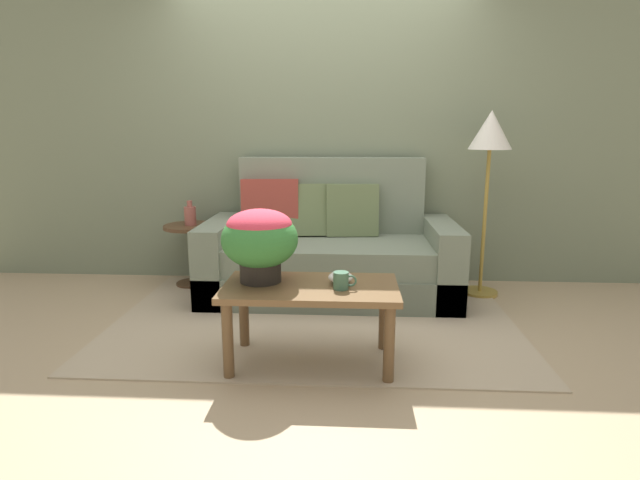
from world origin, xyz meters
TOP-DOWN VIEW (x-y plane):
  - ground_plane at (0.00, 0.00)m, footprint 14.00×14.00m
  - wall_back at (0.00, 1.19)m, footprint 6.40×0.12m
  - area_rug at (0.00, 0.08)m, footprint 2.77×1.91m
  - couch at (0.07, 0.70)m, footprint 1.99×0.93m
  - coffee_table at (0.03, -0.59)m, footprint 0.98×0.54m
  - side_table at (-1.11, 0.86)m, footprint 0.45×0.45m
  - floor_lamp at (1.31, 0.75)m, footprint 0.33×0.33m
  - potted_plant at (-0.27, -0.53)m, footprint 0.43×0.43m
  - coffee_mug at (0.20, -0.66)m, footprint 0.13×0.08m
  - snack_bowl at (0.19, -0.56)m, footprint 0.14×0.14m
  - table_vase at (-1.11, 0.85)m, footprint 0.10×0.10m

SIDE VIEW (x-z plane):
  - ground_plane at x=0.00m, z-range 0.00..0.00m
  - area_rug at x=0.00m, z-range 0.00..0.01m
  - couch at x=0.07m, z-range -0.21..0.89m
  - side_table at x=-1.11m, z-range 0.10..0.63m
  - coffee_table at x=0.03m, z-range 0.16..0.63m
  - snack_bowl at x=0.19m, z-range 0.47..0.54m
  - coffee_mug at x=0.20m, z-range 0.47..0.57m
  - table_vase at x=-1.11m, z-range 0.51..0.72m
  - potted_plant at x=-0.27m, z-range 0.51..0.93m
  - floor_lamp at x=1.31m, z-range 0.48..1.94m
  - wall_back at x=0.00m, z-range 0.00..2.76m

